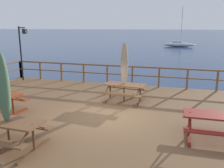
{
  "coord_description": "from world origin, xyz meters",
  "views": [
    {
      "loc": [
        2.58,
        -8.04,
        3.96
      ],
      "look_at": [
        0.0,
        0.73,
        1.76
      ],
      "focal_mm": 38.57,
      "sensor_mm": 36.0,
      "label": 1
    }
  ],
  "objects_px": {
    "patio_umbrella_short_back": "(3,88)",
    "sailboat_distant": "(179,44)",
    "patio_umbrella_tall_back_left": "(124,64)",
    "lamp_post_hooked": "(22,45)",
    "picnic_table_back_left": "(10,128)",
    "picnic_table_front_left": "(125,89)",
    "picnic_table_front_right": "(223,122)"
  },
  "relations": [
    {
      "from": "patio_umbrella_tall_back_left",
      "to": "picnic_table_front_right",
      "type": "bearing_deg",
      "value": -38.77
    },
    {
      "from": "picnic_table_front_left",
      "to": "patio_umbrella_tall_back_left",
      "type": "xyz_separation_m",
      "value": [
        -0.04,
        -0.0,
        1.08
      ]
    },
    {
      "from": "patio_umbrella_tall_back_left",
      "to": "lamp_post_hooked",
      "type": "height_order",
      "value": "lamp_post_hooked"
    },
    {
      "from": "picnic_table_front_right",
      "to": "sailboat_distant",
      "type": "bearing_deg",
      "value": 92.83
    },
    {
      "from": "picnic_table_front_left",
      "to": "patio_umbrella_short_back",
      "type": "relative_size",
      "value": 0.72
    },
    {
      "from": "picnic_table_front_left",
      "to": "picnic_table_front_right",
      "type": "bearing_deg",
      "value": -39.08
    },
    {
      "from": "patio_umbrella_short_back",
      "to": "sailboat_distant",
      "type": "relative_size",
      "value": 0.34
    },
    {
      "from": "patio_umbrella_short_back",
      "to": "patio_umbrella_tall_back_left",
      "type": "bearing_deg",
      "value": 68.03
    },
    {
      "from": "picnic_table_front_left",
      "to": "lamp_post_hooked",
      "type": "bearing_deg",
      "value": 161.27
    },
    {
      "from": "patio_umbrella_short_back",
      "to": "sailboat_distant",
      "type": "distance_m",
      "value": 45.02
    },
    {
      "from": "lamp_post_hooked",
      "to": "patio_umbrella_short_back",
      "type": "bearing_deg",
      "value": -56.85
    },
    {
      "from": "picnic_table_back_left",
      "to": "lamp_post_hooked",
      "type": "relative_size",
      "value": 0.58
    },
    {
      "from": "sailboat_distant",
      "to": "patio_umbrella_tall_back_left",
      "type": "bearing_deg",
      "value": -92.1
    },
    {
      "from": "patio_umbrella_short_back",
      "to": "picnic_table_front_left",
      "type": "bearing_deg",
      "value": 67.65
    },
    {
      "from": "picnic_table_back_left",
      "to": "lamp_post_hooked",
      "type": "bearing_deg",
      "value": 123.49
    },
    {
      "from": "picnic_table_back_left",
      "to": "patio_umbrella_tall_back_left",
      "type": "bearing_deg",
      "value": 68.56
    },
    {
      "from": "picnic_table_back_left",
      "to": "picnic_table_front_right",
      "type": "relative_size",
      "value": 0.85
    },
    {
      "from": "picnic_table_back_left",
      "to": "lamp_post_hooked",
      "type": "height_order",
      "value": "lamp_post_hooked"
    },
    {
      "from": "lamp_post_hooked",
      "to": "patio_umbrella_tall_back_left",
      "type": "bearing_deg",
      "value": -18.83
    },
    {
      "from": "picnic_table_front_left",
      "to": "picnic_table_front_right",
      "type": "height_order",
      "value": "same"
    },
    {
      "from": "picnic_table_back_left",
      "to": "sailboat_distant",
      "type": "xyz_separation_m",
      "value": [
        3.41,
        44.84,
        -0.8
      ]
    },
    {
      "from": "picnic_table_front_left",
      "to": "picnic_table_front_right",
      "type": "relative_size",
      "value": 0.85
    },
    {
      "from": "picnic_table_back_left",
      "to": "patio_umbrella_tall_back_left",
      "type": "height_order",
      "value": "patio_umbrella_tall_back_left"
    },
    {
      "from": "patio_umbrella_short_back",
      "to": "lamp_post_hooked",
      "type": "relative_size",
      "value": 0.81
    },
    {
      "from": "sailboat_distant",
      "to": "lamp_post_hooked",
      "type": "bearing_deg",
      "value": -102.28
    },
    {
      "from": "picnic_table_front_left",
      "to": "lamp_post_hooked",
      "type": "xyz_separation_m",
      "value": [
        -6.76,
        2.29,
        1.56
      ]
    },
    {
      "from": "patio_umbrella_tall_back_left",
      "to": "patio_umbrella_short_back",
      "type": "relative_size",
      "value": 0.99
    },
    {
      "from": "picnic_table_front_right",
      "to": "lamp_post_hooked",
      "type": "xyz_separation_m",
      "value": [
        -10.3,
        5.17,
        1.55
      ]
    },
    {
      "from": "picnic_table_front_right",
      "to": "patio_umbrella_short_back",
      "type": "xyz_separation_m",
      "value": [
        -5.58,
        -2.07,
        1.09
      ]
    },
    {
      "from": "picnic_table_back_left",
      "to": "patio_umbrella_short_back",
      "type": "relative_size",
      "value": 0.72
    },
    {
      "from": "picnic_table_front_left",
      "to": "lamp_post_hooked",
      "type": "height_order",
      "value": "lamp_post_hooked"
    },
    {
      "from": "picnic_table_front_right",
      "to": "patio_umbrella_short_back",
      "type": "distance_m",
      "value": 6.05
    }
  ]
}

